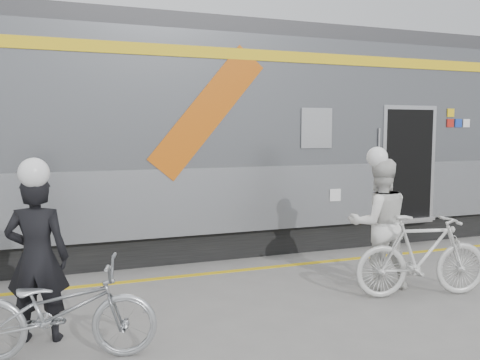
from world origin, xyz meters
name	(u,v)px	position (x,y,z in m)	size (l,w,h in m)	color
ground	(318,315)	(0.00, 0.00, 0.00)	(90.00, 90.00, 0.00)	slate
train	(271,138)	(1.24, 4.19, 2.05)	(24.00, 3.17, 4.10)	black
safety_strip	(251,269)	(0.00, 2.15, 0.00)	(24.00, 0.12, 0.01)	gold
man	(37,258)	(-3.11, 0.40, 0.88)	(0.64, 0.42, 1.77)	black
bicycle_left	(60,310)	(-2.91, -0.15, 0.49)	(0.65, 1.85, 0.97)	#A7ABAF
woman	(379,223)	(1.34, 0.69, 0.91)	(0.89, 0.69, 1.82)	silver
bicycle_right	(422,256)	(1.64, 0.14, 0.55)	(0.52, 1.84, 1.10)	beige
helmet_man	(33,159)	(-3.11, 0.40, 1.92)	(0.31, 0.31, 0.31)	white
helmet_woman	(381,148)	(1.34, 0.69, 1.97)	(0.29, 0.29, 0.29)	white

